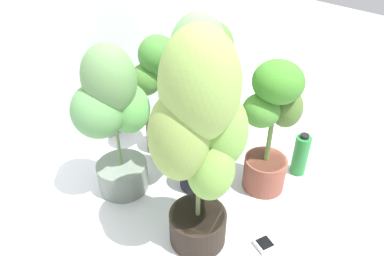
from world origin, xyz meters
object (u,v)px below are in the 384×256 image
(potted_plant_back_left, at_px, (113,115))
(potted_plant_front_right, at_px, (272,122))
(potted_plant_front_left, at_px, (200,134))
(potted_plant_center, at_px, (194,88))
(potted_plant_back_right, at_px, (212,82))
(hygrometer_box, at_px, (264,244))
(nutrient_bottle, at_px, (301,155))
(potted_plant_back_center, at_px, (157,89))

(potted_plant_back_left, height_order, potted_plant_front_right, potted_plant_back_left)
(potted_plant_front_right, distance_m, potted_plant_front_left, 0.55)
(potted_plant_center, xyz_separation_m, potted_plant_back_right, (0.34, 0.23, -0.17))
(potted_plant_center, xyz_separation_m, hygrometer_box, (-0.02, -0.52, -0.61))
(hygrometer_box, bearing_deg, potted_plant_back_left, 124.15)
(potted_plant_front_right, bearing_deg, potted_plant_back_left, 139.55)
(hygrometer_box, bearing_deg, potted_plant_front_right, 54.83)
(potted_plant_front_right, height_order, potted_plant_front_left, potted_plant_front_left)
(hygrometer_box, distance_m, nutrient_bottle, 0.61)
(potted_plant_front_right, height_order, hygrometer_box, potted_plant_front_right)
(potted_plant_front_right, bearing_deg, potted_plant_back_center, 108.17)
(potted_plant_back_right, relative_size, nutrient_bottle, 2.98)
(nutrient_bottle, bearing_deg, hygrometer_box, -159.50)
(potted_plant_front_right, bearing_deg, potted_plant_front_left, -176.42)
(hygrometer_box, relative_size, nutrient_bottle, 0.36)
(potted_plant_back_left, bearing_deg, nutrient_bottle, -34.05)
(potted_plant_back_left, height_order, potted_plant_center, potted_plant_center)
(potted_plant_back_center, relative_size, potted_plant_back_right, 0.92)
(potted_plant_back_left, relative_size, potted_plant_back_right, 1.04)
(potted_plant_center, bearing_deg, potted_plant_front_left, -128.02)
(potted_plant_center, relative_size, hygrometer_box, 9.98)
(potted_plant_back_center, bearing_deg, potted_plant_front_right, -71.83)
(potted_plant_front_right, distance_m, nutrient_bottle, 0.39)
(potted_plant_back_left, distance_m, hygrometer_box, 0.95)
(potted_plant_back_center, height_order, potted_plant_back_right, potted_plant_back_right)
(potted_plant_front_left, relative_size, hygrometer_box, 10.67)
(potted_plant_back_left, distance_m, potted_plant_back_center, 0.41)
(potted_plant_front_right, height_order, potted_plant_back_right, potted_plant_back_right)
(potted_plant_front_right, relative_size, hygrometer_box, 7.74)
(potted_plant_back_left, bearing_deg, potted_plant_back_right, -1.74)
(potted_plant_center, relative_size, potted_plant_back_right, 1.21)
(potted_plant_front_left, xyz_separation_m, hygrometer_box, (0.20, -0.24, -0.60))
(potted_plant_back_right, bearing_deg, hygrometer_box, -115.70)
(potted_plant_front_right, distance_m, potted_plant_center, 0.43)
(potted_plant_back_center, xyz_separation_m, potted_plant_front_left, (-0.30, -0.70, 0.19))
(potted_plant_back_left, bearing_deg, potted_plant_back_center, 22.59)
(potted_plant_front_right, distance_m, potted_plant_back_center, 0.70)
(hygrometer_box, xyz_separation_m, nutrient_bottle, (0.56, 0.21, 0.12))
(potted_plant_back_left, bearing_deg, potted_plant_center, -39.62)
(potted_plant_center, bearing_deg, potted_plant_front_right, -41.30)
(potted_plant_back_center, distance_m, hygrometer_box, 1.03)
(potted_plant_front_left, xyz_separation_m, nutrient_bottle, (0.76, -0.03, -0.48))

